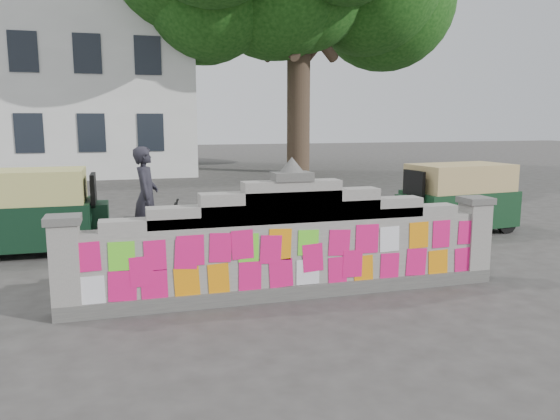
{
  "coord_description": "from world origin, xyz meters",
  "views": [
    {
      "loc": [
        -2.28,
        -7.23,
        2.51
      ],
      "look_at": [
        0.12,
        1.0,
        1.1
      ],
      "focal_mm": 35.0,
      "sensor_mm": 36.0,
      "label": 1
    }
  ],
  "objects_px": {
    "cyclist_bike": "(148,229)",
    "cyclist_rider": "(147,210)",
    "pedestrian": "(301,218)",
    "rickshaw_right": "(457,197)",
    "rickshaw_left": "(27,211)"
  },
  "relations": [
    {
      "from": "cyclist_bike",
      "to": "pedestrian",
      "type": "relative_size",
      "value": 1.35
    },
    {
      "from": "rickshaw_right",
      "to": "rickshaw_left",
      "type": "bearing_deg",
      "value": -8.98
    },
    {
      "from": "cyclist_bike",
      "to": "cyclist_rider",
      "type": "relative_size",
      "value": 1.12
    },
    {
      "from": "cyclist_rider",
      "to": "rickshaw_left",
      "type": "bearing_deg",
      "value": 75.98
    },
    {
      "from": "rickshaw_right",
      "to": "cyclist_rider",
      "type": "bearing_deg",
      "value": -2.03
    },
    {
      "from": "cyclist_bike",
      "to": "rickshaw_right",
      "type": "relative_size",
      "value": 0.71
    },
    {
      "from": "pedestrian",
      "to": "cyclist_bike",
      "type": "bearing_deg",
      "value": -117.1
    },
    {
      "from": "pedestrian",
      "to": "rickshaw_left",
      "type": "height_order",
      "value": "rickshaw_left"
    },
    {
      "from": "pedestrian",
      "to": "rickshaw_right",
      "type": "distance_m",
      "value": 4.28
    },
    {
      "from": "rickshaw_left",
      "to": "rickshaw_right",
      "type": "xyz_separation_m",
      "value": [
        8.99,
        -0.51,
        -0.03
      ]
    },
    {
      "from": "cyclist_rider",
      "to": "pedestrian",
      "type": "height_order",
      "value": "cyclist_rider"
    },
    {
      "from": "cyclist_bike",
      "to": "cyclist_rider",
      "type": "xyz_separation_m",
      "value": [
        0.0,
        0.0,
        0.37
      ]
    },
    {
      "from": "cyclist_bike",
      "to": "cyclist_rider",
      "type": "distance_m",
      "value": 0.37
    },
    {
      "from": "rickshaw_right",
      "to": "cyclist_bike",
      "type": "bearing_deg",
      "value": -2.03
    },
    {
      "from": "pedestrian",
      "to": "rickshaw_left",
      "type": "relative_size",
      "value": 0.52
    }
  ]
}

